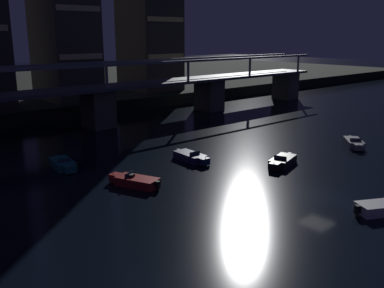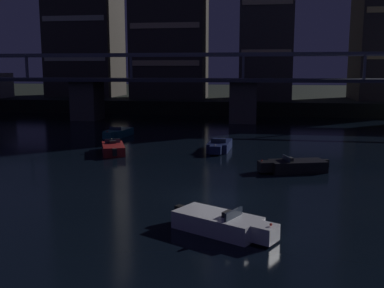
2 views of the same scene
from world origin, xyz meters
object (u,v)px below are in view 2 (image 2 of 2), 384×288
object	(u,v)px
speedboat_near_right	(294,166)
speedboat_mid_center	(219,146)
tower_west_tall	(169,9)
speedboat_mid_right	(221,223)
tower_west_low	(84,1)
speedboat_mid_left	(113,148)
speedboat_near_left	(118,133)
river_bridge	(244,92)

from	to	relation	value
speedboat_near_right	speedboat_mid_center	size ratio (longest dim) A/B	0.99
speedboat_near_right	speedboat_mid_center	bearing A→B (deg)	128.83
speedboat_near_right	tower_west_tall	bearing A→B (deg)	111.90
speedboat_mid_right	tower_west_low	bearing A→B (deg)	116.53
speedboat_mid_left	speedboat_near_left	bearing A→B (deg)	105.57
tower_west_tall	speedboat_near_right	world-z (taller)	tower_west_tall
tower_west_low	speedboat_mid_center	distance (m)	55.18
speedboat_mid_center	speedboat_mid_right	xyz separation A→B (m)	(1.99, -20.42, 0.00)
tower_west_low	speedboat_mid_left	xyz separation A→B (m)	(20.36, -45.17, -19.29)
tower_west_low	speedboat_mid_left	bearing A→B (deg)	-65.73
speedboat_mid_right	speedboat_near_left	bearing A→B (deg)	116.74
speedboat_mid_center	speedboat_mid_left	bearing A→B (deg)	-163.66
speedboat_mid_right	river_bridge	bearing A→B (deg)	91.03
tower_west_low	tower_west_tall	xyz separation A→B (m)	(17.07, -4.19, -2.19)
tower_west_low	speedboat_near_right	bearing A→B (deg)	-54.65
tower_west_tall	speedboat_mid_center	distance (m)	43.75
tower_west_low	speedboat_mid_center	bearing A→B (deg)	-55.30
tower_west_low	speedboat_near_left	bearing A→B (deg)	-63.63
speedboat_near_left	speedboat_mid_left	distance (m)	9.69
speedboat_mid_right	speedboat_mid_left	bearing A→B (deg)	121.89
tower_west_tall	speedboat_mid_right	bearing A→B (deg)	-76.28
speedboat_mid_left	speedboat_mid_center	xyz separation A→B (m)	(9.07, 2.66, 0.00)
tower_west_low	speedboat_mid_left	distance (m)	53.17
speedboat_near_right	speedboat_mid_right	size ratio (longest dim) A/B	1.05
tower_west_low	tower_west_tall	bearing A→B (deg)	-13.78
tower_west_low	speedboat_near_left	world-z (taller)	tower_west_low
tower_west_low	speedboat_near_left	size ratio (longest dim) A/B	6.75
speedboat_near_left	speedboat_near_right	distance (m)	22.76
river_bridge	speedboat_mid_right	size ratio (longest dim) A/B	19.58
tower_west_low	tower_west_tall	distance (m)	17.71
river_bridge	tower_west_tall	xyz separation A→B (m)	(-13.58, 16.09, 13.39)
speedboat_near_left	speedboat_mid_right	size ratio (longest dim) A/B	1.07
speedboat_near_left	speedboat_mid_right	distance (m)	30.35
speedboat_near_left	speedboat_near_right	bearing A→B (deg)	-38.73
speedboat_mid_right	tower_west_tall	bearing A→B (deg)	103.72
speedboat_near_right	tower_west_low	bearing A→B (deg)	125.35
speedboat_mid_left	speedboat_mid_center	size ratio (longest dim) A/B	0.97
river_bridge	speedboat_near_right	world-z (taller)	river_bridge
tower_west_low	speedboat_mid_right	bearing A→B (deg)	-63.47
speedboat_mid_left	speedboat_mid_right	bearing A→B (deg)	-58.11
river_bridge	tower_west_tall	world-z (taller)	tower_west_tall
speedboat_mid_left	speedboat_mid_right	world-z (taller)	same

